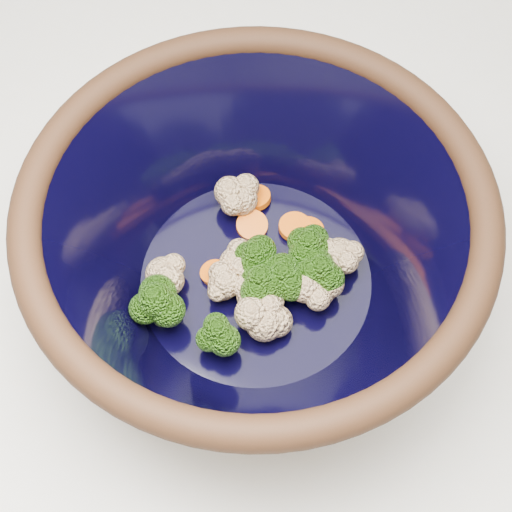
% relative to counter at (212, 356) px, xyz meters
% --- Properties ---
extents(ground, '(3.00, 3.00, 0.00)m').
position_rel_counter_xyz_m(ground, '(0.00, 0.00, -0.45)').
color(ground, '#9E7A54').
rests_on(ground, ground).
extents(counter, '(1.20, 1.20, 0.90)m').
position_rel_counter_xyz_m(counter, '(0.00, 0.00, 0.00)').
color(counter, white).
rests_on(counter, ground).
extents(mixing_bowl, '(0.37, 0.37, 0.16)m').
position_rel_counter_xyz_m(mixing_bowl, '(0.12, -0.07, 0.54)').
color(mixing_bowl, black).
rests_on(mixing_bowl, counter).
extents(vegetable_pile, '(0.16, 0.19, 0.06)m').
position_rel_counter_xyz_m(vegetable_pile, '(0.12, -0.08, 0.51)').
color(vegetable_pile, '#608442').
rests_on(vegetable_pile, mixing_bowl).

